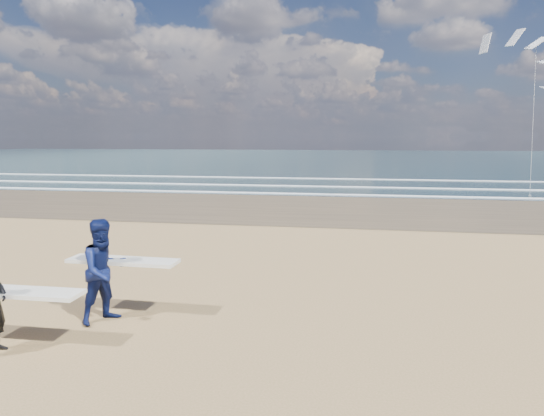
# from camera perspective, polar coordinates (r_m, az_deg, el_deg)

# --- Properties ---
(ocean) EXTENTS (220.00, 100.00, 0.02)m
(ocean) POSITION_cam_1_polar(r_m,az_deg,el_deg) (79.77, 19.96, 5.37)
(ocean) COLOR #172C33
(ocean) RESTS_ON ground
(surfer_far) EXTENTS (2.21, 1.24, 1.99)m
(surfer_far) POSITION_cam_1_polar(r_m,az_deg,el_deg) (9.82, -18.98, -6.92)
(surfer_far) COLOR #0C1645
(surfer_far) RESTS_ON ground
(kite_1) EXTENTS (6.15, 4.78, 10.65)m
(kite_1) POSITION_cam_1_polar(r_m,az_deg,el_deg) (35.01, 28.46, 11.51)
(kite_1) COLOR slate
(kite_1) RESTS_ON ground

